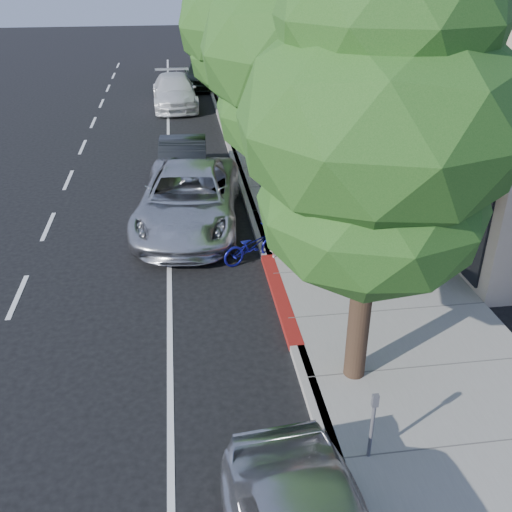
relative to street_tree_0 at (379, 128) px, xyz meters
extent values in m
plane|color=black|center=(-0.90, 2.00, -4.91)|extent=(120.00, 120.00, 0.00)
cube|color=gray|center=(1.40, 10.00, -4.83)|extent=(4.60, 56.00, 0.15)
cube|color=#9E998E|center=(-0.90, 10.00, -4.83)|extent=(0.30, 56.00, 0.15)
cube|color=maroon|center=(-0.90, 3.00, -4.83)|extent=(0.32, 4.00, 0.15)
cube|color=#C6B098|center=(8.70, 20.00, -1.41)|extent=(10.00, 36.00, 7.00)
cylinder|color=black|center=(0.00, 0.00, -3.49)|extent=(0.40, 0.40, 2.84)
ellipsoid|color=#1E5118|center=(0.00, 0.00, -1.25)|extent=(3.79, 3.79, 3.03)
ellipsoid|color=#1E5118|center=(0.00, 0.00, 0.12)|extent=(4.46, 4.46, 3.57)
ellipsoid|color=#1E5118|center=(0.00, 0.00, 1.58)|extent=(3.35, 3.35, 2.68)
cylinder|color=black|center=(0.00, 6.00, -3.43)|extent=(0.40, 0.40, 2.94)
ellipsoid|color=#1E5118|center=(0.00, 6.00, -1.12)|extent=(4.22, 4.22, 3.37)
ellipsoid|color=#1E5118|center=(0.00, 6.00, 0.31)|extent=(4.96, 4.96, 3.97)
cylinder|color=black|center=(0.00, 12.00, -3.71)|extent=(0.40, 0.40, 2.39)
ellipsoid|color=#1E5118|center=(0.00, 12.00, -1.83)|extent=(3.20, 3.20, 2.56)
ellipsoid|color=#1E5118|center=(0.00, 12.00, -0.67)|extent=(3.77, 3.77, 3.02)
ellipsoid|color=#1E5118|center=(0.00, 12.00, 0.56)|extent=(2.83, 2.83, 2.26)
cylinder|color=black|center=(0.00, 18.00, -3.63)|extent=(0.40, 0.40, 2.55)
ellipsoid|color=#1E5118|center=(0.00, 18.00, -1.62)|extent=(4.87, 4.87, 3.90)
ellipsoid|color=#1E5118|center=(0.00, 18.00, -0.38)|extent=(5.73, 5.73, 4.59)
cylinder|color=black|center=(0.00, 24.00, -3.45)|extent=(0.40, 0.40, 2.91)
ellipsoid|color=#1E5118|center=(0.00, 24.00, -1.16)|extent=(4.01, 4.01, 3.21)
cylinder|color=black|center=(0.00, 30.00, -3.67)|extent=(0.40, 0.40, 2.47)
ellipsoid|color=#1E5118|center=(0.00, 30.00, -1.73)|extent=(4.20, 4.20, 3.36)
ellipsoid|color=#1E5118|center=(0.00, 30.00, -0.53)|extent=(4.94, 4.94, 3.95)
imported|color=white|center=(-0.65, 5.00, -4.04)|extent=(0.58, 0.73, 1.73)
imported|color=#14158D|center=(-1.30, 5.00, -4.45)|extent=(1.82, 1.26, 0.91)
imported|color=silver|center=(-2.86, 7.50, -4.05)|extent=(3.60, 6.49, 1.72)
imported|color=black|center=(-2.94, 11.00, -4.13)|extent=(1.82, 4.75, 1.54)
imported|color=white|center=(-3.10, 22.71, -4.11)|extent=(2.42, 5.58, 1.60)
imported|color=black|center=(-1.40, 27.56, -4.07)|extent=(2.54, 5.08, 1.66)
imported|color=black|center=(2.85, 14.09, -3.97)|extent=(0.79, 0.63, 1.58)
camera|label=1|loc=(-3.03, -8.24, 2.36)|focal=40.00mm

